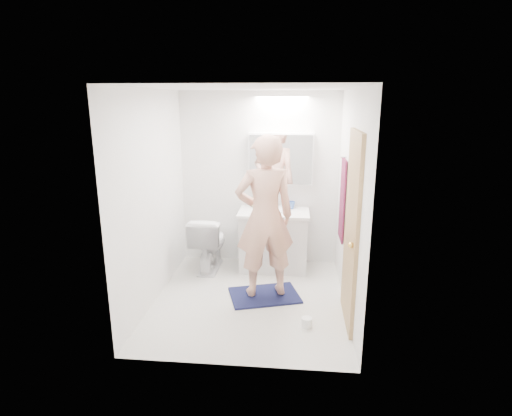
# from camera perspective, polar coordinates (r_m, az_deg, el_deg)

# --- Properties ---
(floor) EXTENTS (2.50, 2.50, 0.00)m
(floor) POSITION_cam_1_polar(r_m,az_deg,el_deg) (4.95, -0.88, -12.58)
(floor) COLOR silver
(floor) RESTS_ON ground
(ceiling) EXTENTS (2.50, 2.50, 0.00)m
(ceiling) POSITION_cam_1_polar(r_m,az_deg,el_deg) (4.39, -1.01, 16.43)
(ceiling) COLOR white
(ceiling) RESTS_ON floor
(wall_back) EXTENTS (2.50, 0.00, 2.50)m
(wall_back) POSITION_cam_1_polar(r_m,az_deg,el_deg) (5.74, 0.47, 4.03)
(wall_back) COLOR white
(wall_back) RESTS_ON floor
(wall_front) EXTENTS (2.50, 0.00, 2.50)m
(wall_front) POSITION_cam_1_polar(r_m,az_deg,el_deg) (3.33, -3.36, -4.11)
(wall_front) COLOR white
(wall_front) RESTS_ON floor
(wall_left) EXTENTS (0.00, 2.50, 2.50)m
(wall_left) POSITION_cam_1_polar(r_m,az_deg,el_deg) (4.77, -14.19, 1.32)
(wall_left) COLOR white
(wall_left) RESTS_ON floor
(wall_right) EXTENTS (0.00, 2.50, 2.50)m
(wall_right) POSITION_cam_1_polar(r_m,az_deg,el_deg) (4.53, 13.02, 0.69)
(wall_right) COLOR white
(wall_right) RESTS_ON floor
(vanity_cabinet) EXTENTS (0.90, 0.55, 0.78)m
(vanity_cabinet) POSITION_cam_1_polar(r_m,az_deg,el_deg) (5.66, 2.47, -4.65)
(vanity_cabinet) COLOR silver
(vanity_cabinet) RESTS_ON floor
(countertop) EXTENTS (0.95, 0.58, 0.04)m
(countertop) POSITION_cam_1_polar(r_m,az_deg,el_deg) (5.53, 2.51, -0.65)
(countertop) COLOR white
(countertop) RESTS_ON vanity_cabinet
(sink_basin) EXTENTS (0.36, 0.36, 0.03)m
(sink_basin) POSITION_cam_1_polar(r_m,az_deg,el_deg) (5.55, 2.53, -0.22)
(sink_basin) COLOR white
(sink_basin) RESTS_ON countertop
(faucet) EXTENTS (0.02, 0.02, 0.16)m
(faucet) POSITION_cam_1_polar(r_m,az_deg,el_deg) (5.72, 2.64, 0.91)
(faucet) COLOR silver
(faucet) RESTS_ON countertop
(medicine_cabinet) EXTENTS (0.88, 0.14, 0.70)m
(medicine_cabinet) POSITION_cam_1_polar(r_m,az_deg,el_deg) (5.59, 3.49, 6.84)
(medicine_cabinet) COLOR white
(medicine_cabinet) RESTS_ON wall_back
(mirror_panel) EXTENTS (0.84, 0.01, 0.66)m
(mirror_panel) POSITION_cam_1_polar(r_m,az_deg,el_deg) (5.52, 3.46, 6.73)
(mirror_panel) COLOR silver
(mirror_panel) RESTS_ON medicine_cabinet
(toilet) EXTENTS (0.45, 0.76, 0.76)m
(toilet) POSITION_cam_1_polar(r_m,az_deg,el_deg) (5.67, -6.57, -4.80)
(toilet) COLOR white
(toilet) RESTS_ON floor
(bath_rug) EXTENTS (0.93, 0.76, 0.02)m
(bath_rug) POSITION_cam_1_polar(r_m,az_deg,el_deg) (5.01, 1.18, -12.06)
(bath_rug) COLOR #15133B
(bath_rug) RESTS_ON floor
(person) EXTENTS (0.79, 0.63, 1.88)m
(person) POSITION_cam_1_polar(r_m,az_deg,el_deg) (4.65, 1.25, -1.29)
(person) COLOR tan
(person) RESTS_ON bath_rug
(door) EXTENTS (0.04, 0.80, 2.00)m
(door) POSITION_cam_1_polar(r_m,az_deg,el_deg) (4.25, 13.17, -3.08)
(door) COLOR tan
(door) RESTS_ON wall_right
(door_knob) EXTENTS (0.06, 0.06, 0.06)m
(door_knob) POSITION_cam_1_polar(r_m,az_deg,el_deg) (3.98, 13.10, -5.08)
(door_knob) COLOR gold
(door_knob) RESTS_ON door
(towel) EXTENTS (0.02, 0.42, 1.00)m
(towel) POSITION_cam_1_polar(r_m,az_deg,el_deg) (5.08, 11.95, 1.12)
(towel) COLOR #151136
(towel) RESTS_ON wall_right
(towel_hook) EXTENTS (0.07, 0.02, 0.02)m
(towel_hook) POSITION_cam_1_polar(r_m,az_deg,el_deg) (4.99, 12.12, 6.94)
(towel_hook) COLOR silver
(towel_hook) RESTS_ON wall_right
(soap_bottle_a) EXTENTS (0.12, 0.12, 0.22)m
(soap_bottle_a) POSITION_cam_1_polar(r_m,az_deg,el_deg) (5.67, -0.14, 1.10)
(soap_bottle_a) COLOR beige
(soap_bottle_a) RESTS_ON countertop
(soap_bottle_b) EXTENTS (0.09, 0.09, 0.16)m
(soap_bottle_b) POSITION_cam_1_polar(r_m,az_deg,el_deg) (5.70, 0.28, 0.84)
(soap_bottle_b) COLOR #5787BA
(soap_bottle_b) RESTS_ON countertop
(toothbrush_cup) EXTENTS (0.12, 0.12, 0.10)m
(toothbrush_cup) POSITION_cam_1_polar(r_m,az_deg,el_deg) (5.66, 4.93, 0.42)
(toothbrush_cup) COLOR #3F69BD
(toothbrush_cup) RESTS_ON countertop
(toilet_paper_roll) EXTENTS (0.11, 0.11, 0.10)m
(toilet_paper_roll) POSITION_cam_1_polar(r_m,az_deg,el_deg) (4.43, 7.08, -15.51)
(toilet_paper_roll) COLOR white
(toilet_paper_roll) RESTS_ON floor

